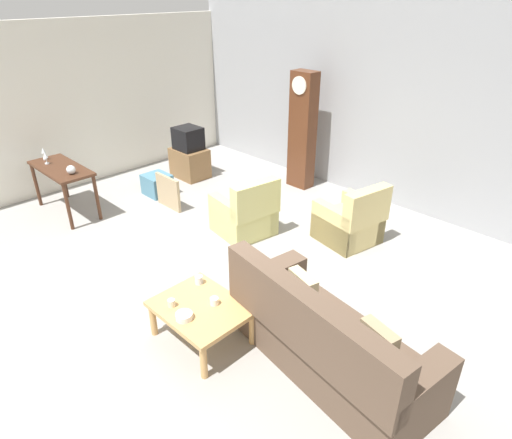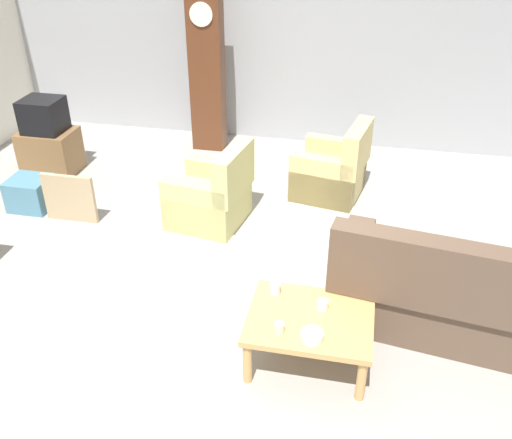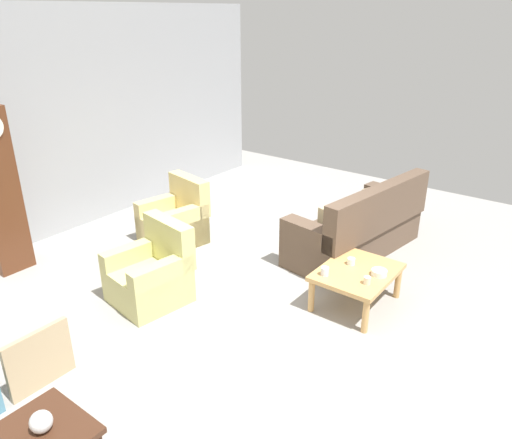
{
  "view_description": "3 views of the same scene",
  "coord_description": "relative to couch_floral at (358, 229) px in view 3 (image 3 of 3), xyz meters",
  "views": [
    {
      "loc": [
        3.7,
        -3.02,
        3.33
      ],
      "look_at": [
        0.34,
        0.36,
        0.81
      ],
      "focal_mm": 31.0,
      "sensor_mm": 36.0,
      "label": 1
    },
    {
      "loc": [
        1.03,
        -4.19,
        3.29
      ],
      "look_at": [
        0.12,
        0.19,
        0.6
      ],
      "focal_mm": 39.38,
      "sensor_mm": 36.0,
      "label": 2
    },
    {
      "loc": [
        -3.7,
        -2.87,
        3.09
      ],
      "look_at": [
        0.6,
        0.4,
        0.77
      ],
      "focal_mm": 34.31,
      "sensor_mm": 36.0,
      "label": 3
    }
  ],
  "objects": [
    {
      "name": "ground_plane",
      "position": [
        -1.94,
        0.32,
        -0.35
      ],
      "size": [
        10.4,
        10.4,
        0.0
      ],
      "primitive_type": "plane",
      "color": "#999691"
    },
    {
      "name": "garage_door_wall",
      "position": [
        -1.94,
        3.92,
        1.25
      ],
      "size": [
        8.4,
        0.16,
        3.2
      ],
      "primitive_type": "cube",
      "color": "#9EA0A5",
      "rests_on": "ground_plane"
    },
    {
      "name": "couch_floral",
      "position": [
        0.0,
        0.0,
        0.0
      ],
      "size": [
        2.21,
        1.18,
        1.04
      ],
      "color": "brown",
      "rests_on": "ground_plane"
    },
    {
      "name": "armchair_olive_near",
      "position": [
        -2.5,
        1.34,
        -0.05
      ],
      "size": [
        0.9,
        0.87,
        0.92
      ],
      "color": "#CCC67A",
      "rests_on": "ground_plane"
    },
    {
      "name": "armchair_olive_far",
      "position": [
        -1.24,
        2.25,
        -0.05
      ],
      "size": [
        0.92,
        0.89,
        0.92
      ],
      "color": "#D9C37B",
      "rests_on": "ground_plane"
    },
    {
      "name": "coffee_table_wood",
      "position": [
        -1.17,
        -0.57,
        0.02
      ],
      "size": [
        0.96,
        0.76,
        0.43
      ],
      "color": "tan",
      "rests_on": "ground_plane"
    },
    {
      "name": "framed_picture_leaning",
      "position": [
        -4.05,
        1.04,
        -0.07
      ],
      "size": [
        0.6,
        0.05,
        0.56
      ],
      "primitive_type": "cube",
      "color": "tan",
      "rests_on": "ground_plane"
    },
    {
      "name": "glass_dome_cloche",
      "position": [
        -4.68,
        -0.23,
        0.51
      ],
      "size": [
        0.14,
        0.14,
        0.14
      ],
      "primitive_type": "sphere",
      "color": "silver",
      "rests_on": "console_table_dark"
    },
    {
      "name": "cup_white_porcelain",
      "position": [
        -1.1,
        -0.45,
        0.12
      ],
      "size": [
        0.09,
        0.09,
        0.08
      ],
      "primitive_type": "cylinder",
      "color": "white",
      "rests_on": "coffee_table_wood"
    },
    {
      "name": "cup_blue_rimmed",
      "position": [
        -1.49,
        -0.33,
        0.13
      ],
      "size": [
        0.09,
        0.09,
        0.1
      ],
      "primitive_type": "cylinder",
      "color": "silver",
      "rests_on": "coffee_table_wood"
    },
    {
      "name": "cup_cream_tall",
      "position": [
        -1.38,
        -0.78,
        0.12
      ],
      "size": [
        0.08,
        0.08,
        0.08
      ],
      "primitive_type": "cylinder",
      "color": "beige",
      "rests_on": "coffee_table_wood"
    },
    {
      "name": "bowl_white_stacked",
      "position": [
        -1.14,
        -0.8,
        0.11
      ],
      "size": [
        0.17,
        0.17,
        0.06
      ],
      "primitive_type": "cylinder",
      "color": "white",
      "rests_on": "coffee_table_wood"
    }
  ]
}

